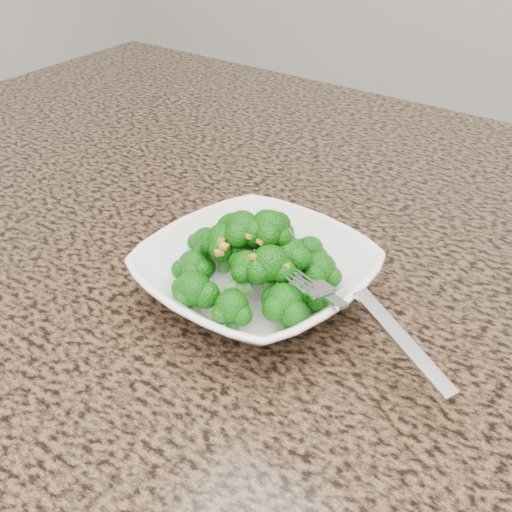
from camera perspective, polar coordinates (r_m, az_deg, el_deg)
The scene contains 5 objects.
granite_counter at distance 0.67m, azimuth 7.94°, elevation -3.01°, with size 1.64×1.04×0.03m, color brown.
bowl at distance 0.61m, azimuth 0.00°, elevation -1.90°, with size 0.21×0.21×0.05m, color white.
broccoli_pile at distance 0.58m, azimuth 0.00°, elevation 2.76°, with size 0.18×0.18×0.06m, color #12600B, non-canonical shape.
garlic_topping at distance 0.56m, azimuth 0.00°, elevation 5.82°, with size 0.11×0.11×0.01m, color #C2872F, non-canonical shape.
fork at distance 0.53m, azimuth 7.47°, elevation -4.13°, with size 0.19×0.03×0.01m, color silver, non-canonical shape.
Camera 1 is at (0.24, -0.19, 1.28)m, focal length 45.00 mm.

